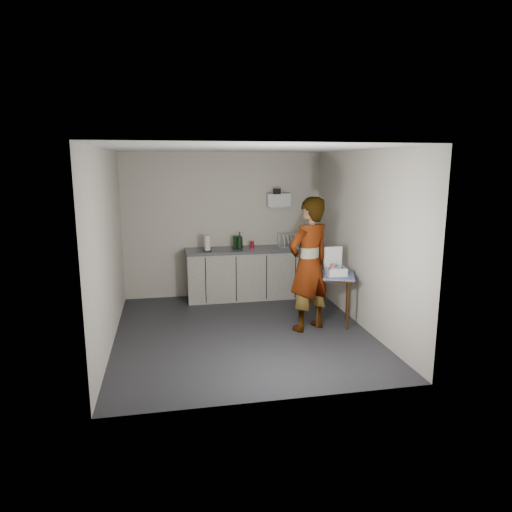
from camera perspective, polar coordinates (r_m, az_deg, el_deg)
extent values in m
plane|color=#26262B|center=(6.72, -1.73, -9.45)|extent=(4.00, 4.00, 0.00)
cube|color=beige|center=(8.32, -4.04, 3.85)|extent=(3.60, 0.02, 2.60)
cube|color=beige|center=(6.89, 13.06, 1.99)|extent=(0.02, 4.00, 2.60)
cube|color=beige|center=(6.34, -17.97, 0.91)|extent=(0.02, 4.00, 2.60)
cube|color=white|center=(6.28, -1.87, 13.24)|extent=(3.60, 4.00, 0.01)
cube|color=black|center=(8.36, -0.94, -4.92)|extent=(2.20, 0.52, 0.08)
cube|color=beige|center=(8.26, -0.95, -2.32)|extent=(2.20, 0.58, 0.86)
cube|color=#45474F|center=(8.17, -0.96, 0.78)|extent=(2.24, 0.62, 0.05)
cube|color=black|center=(7.88, -6.31, -3.07)|extent=(0.02, 0.01, 0.80)
cube|color=black|center=(7.94, -2.49, -2.90)|extent=(0.02, 0.01, 0.80)
cube|color=black|center=(8.04, 1.32, -2.72)|extent=(0.01, 0.01, 0.80)
cube|color=black|center=(8.17, 4.95, -2.53)|extent=(0.02, 0.01, 0.80)
cube|color=white|center=(8.39, 2.82, 7.02)|extent=(0.42, 0.16, 0.24)
cube|color=white|center=(8.45, 2.73, 6.10)|extent=(0.30, 0.06, 0.04)
cube|color=black|center=(8.28, 2.63, 8.07)|extent=(0.14, 0.02, 0.10)
cylinder|color=#3C230D|center=(6.83, 7.71, -6.04)|extent=(0.04, 0.04, 0.71)
cylinder|color=#3C230D|center=(6.83, 11.42, -6.17)|extent=(0.04, 0.04, 0.71)
cylinder|color=#3C230D|center=(7.25, 7.84, -5.01)|extent=(0.04, 0.04, 0.71)
cylinder|color=#3C230D|center=(7.26, 11.33, -5.12)|extent=(0.04, 0.04, 0.71)
cube|color=#3C230D|center=(6.94, 9.68, -2.62)|extent=(0.68, 0.68, 0.04)
cube|color=navy|center=(6.93, 9.68, -2.37)|extent=(0.77, 0.77, 0.03)
imported|color=#B2A593|center=(6.60, 6.63, -1.07)|extent=(0.85, 0.73, 1.95)
imported|color=black|center=(8.09, -2.06, 1.96)|extent=(0.13, 0.13, 0.31)
cylinder|color=red|center=(8.17, -0.48, 1.43)|extent=(0.07, 0.07, 0.13)
cylinder|color=black|center=(8.09, -2.62, 1.71)|extent=(0.07, 0.07, 0.24)
cylinder|color=black|center=(7.97, -6.08, 0.68)|extent=(0.15, 0.15, 0.01)
cylinder|color=white|center=(7.95, -6.10, 1.64)|extent=(0.10, 0.10, 0.26)
cube|color=silver|center=(8.33, 3.99, 1.21)|extent=(0.36, 0.27, 0.02)
cylinder|color=silver|center=(8.16, 3.12, 1.89)|extent=(0.01, 0.01, 0.23)
cylinder|color=silver|center=(8.24, 5.29, 1.96)|extent=(0.01, 0.01, 0.23)
cylinder|color=silver|center=(8.38, 2.73, 2.15)|extent=(0.01, 0.01, 0.23)
cylinder|color=silver|center=(8.46, 4.85, 2.22)|extent=(0.01, 0.01, 0.23)
cylinder|color=white|center=(8.29, 3.40, 1.92)|extent=(0.04, 0.20, 0.20)
cylinder|color=white|center=(8.31, 3.88, 1.93)|extent=(0.04, 0.20, 0.20)
cylinder|color=white|center=(8.33, 4.35, 1.95)|extent=(0.04, 0.20, 0.20)
cube|color=white|center=(6.91, 9.90, -2.27)|extent=(0.30, 0.30, 0.01)
cube|color=white|center=(6.77, 10.28, -2.07)|extent=(0.28, 0.02, 0.10)
cube|color=white|center=(7.02, 9.57, -1.55)|extent=(0.28, 0.02, 0.10)
cube|color=white|center=(6.85, 8.83, -1.85)|extent=(0.02, 0.28, 0.10)
cube|color=white|center=(6.94, 10.99, -1.76)|extent=(0.02, 0.28, 0.10)
cube|color=white|center=(6.99, 9.59, 0.01)|extent=(0.28, 0.02, 0.28)
cylinder|color=white|center=(6.89, 9.91, -1.81)|extent=(0.19, 0.19, 0.10)
sphere|color=#F85B87|center=(6.83, 9.64, -1.31)|extent=(0.06, 0.06, 0.06)
sphere|color=#5A9DF6|center=(6.86, 10.41, -1.29)|extent=(0.06, 0.06, 0.06)
sphere|color=#56D26B|center=(6.92, 9.81, -1.15)|extent=(0.06, 0.06, 0.06)
sphere|color=#F85B87|center=(6.90, 9.49, -1.17)|extent=(0.06, 0.06, 0.06)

